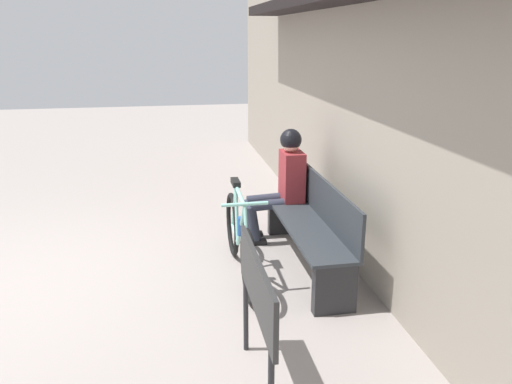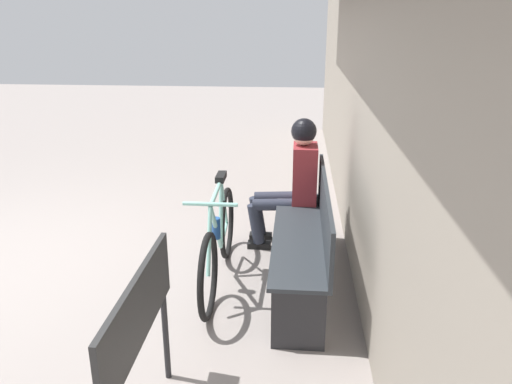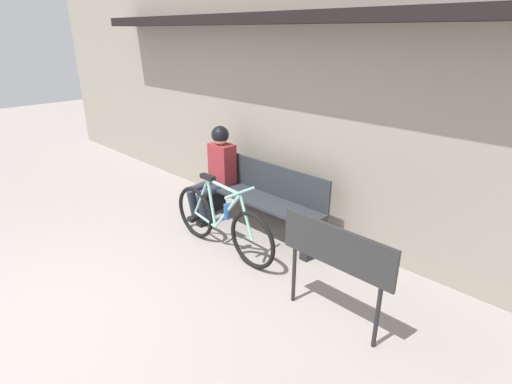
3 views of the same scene
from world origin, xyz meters
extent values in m
plane|color=gray|center=(0.00, 0.00, 0.00)|extent=(24.00, 24.00, 0.00)
cube|color=#9E9384|center=(0.00, 2.92, 1.60)|extent=(12.00, 0.12, 3.20)
cube|color=#2D3338|center=(0.01, 2.40, 0.44)|extent=(1.84, 0.42, 0.03)
cube|color=#2D3338|center=(0.01, 2.60, 0.65)|extent=(1.84, 0.03, 0.40)
cube|color=#232326|center=(-0.86, 2.40, 0.21)|extent=(0.10, 0.36, 0.42)
cube|color=#232326|center=(0.88, 2.40, 0.21)|extent=(0.10, 0.36, 0.42)
torus|color=black|center=(-0.42, 1.75, 0.32)|extent=(0.65, 0.05, 0.65)
torus|color=black|center=(0.57, 1.75, 0.32)|extent=(0.65, 0.05, 0.65)
cylinder|color=#93DBCC|center=(0.12, 1.75, 0.81)|extent=(0.53, 0.03, 0.07)
cylinder|color=#93DBCC|center=(0.17, 1.75, 0.53)|extent=(0.46, 0.03, 0.55)
cylinder|color=#93DBCC|center=(-0.09, 1.75, 0.54)|extent=(0.13, 0.03, 0.56)
cylinder|color=#93DBCC|center=(-0.23, 1.75, 0.29)|extent=(0.38, 0.03, 0.09)
cylinder|color=#93DBCC|center=(-0.28, 1.75, 0.57)|extent=(0.30, 0.02, 0.51)
cylinder|color=#93DBCC|center=(0.48, 1.75, 0.56)|extent=(0.21, 0.03, 0.48)
cube|color=black|center=(-0.14, 1.75, 0.85)|extent=(0.20, 0.07, 0.05)
cylinder|color=#93DBCC|center=(0.39, 1.75, 0.81)|extent=(0.03, 0.40, 0.03)
cylinder|color=#235199|center=(0.17, 1.75, 0.53)|extent=(0.07, 0.07, 0.17)
cylinder|color=#2D3342|center=(-0.80, 2.18, 0.44)|extent=(0.11, 0.44, 0.13)
cylinder|color=#2D3342|center=(-0.80, 2.00, 0.24)|extent=(0.11, 0.17, 0.40)
cube|color=black|center=(-0.80, 2.03, 0.03)|extent=(0.10, 0.22, 0.06)
cylinder|color=#2D3342|center=(-0.60, 2.18, 0.44)|extent=(0.11, 0.44, 0.13)
cylinder|color=#2D3342|center=(-0.60, 2.00, 0.24)|extent=(0.11, 0.17, 0.40)
cube|color=black|center=(-0.60, 2.03, 0.03)|extent=(0.10, 0.22, 0.06)
cube|color=maroon|center=(-0.70, 2.44, 0.72)|extent=(0.34, 0.22, 0.53)
sphere|color=beige|center=(-0.70, 2.42, 1.09)|extent=(0.20, 0.20, 0.20)
sphere|color=black|center=(-0.70, 2.42, 1.12)|extent=(0.23, 0.23, 0.23)
cylinder|color=#232326|center=(1.25, 1.61, 0.28)|extent=(0.04, 0.04, 0.56)
cube|color=#2D2D2D|center=(1.67, 1.61, 0.74)|extent=(1.05, 0.03, 0.36)
camera|label=1|loc=(4.31, 1.12, 2.18)|focal=35.00mm
camera|label=2|loc=(3.71, 2.35, 2.09)|focal=35.00mm
camera|label=3|loc=(3.20, -0.85, 2.37)|focal=28.00mm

